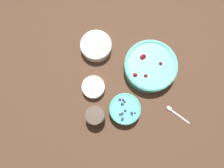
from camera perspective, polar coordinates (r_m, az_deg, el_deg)
name	(u,v)px	position (r m, az deg, el deg)	size (l,w,h in m)	color
ground_plane	(125,78)	(1.14, 3.54, 1.60)	(4.00, 4.00, 0.00)	#4C3323
bowl_strawberries	(150,66)	(1.13, 9.97, 4.61)	(0.27, 0.27, 0.09)	#56B7A8
bowl_blueberries	(125,109)	(1.08, 3.37, -6.59)	(0.15, 0.15, 0.07)	#47AD9E
bowl_bananas	(96,46)	(1.16, -4.16, 9.91)	(0.16, 0.16, 0.06)	silver
bowl_cream	(93,87)	(1.11, -4.89, -0.84)	(0.12, 0.12, 0.05)	white
jar_chocolate	(95,116)	(1.08, -4.39, -8.28)	(0.10, 0.10, 0.09)	#4C3D33
spoon	(173,112)	(1.15, 15.75, -6.93)	(0.11, 0.11, 0.01)	#B2B2B7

